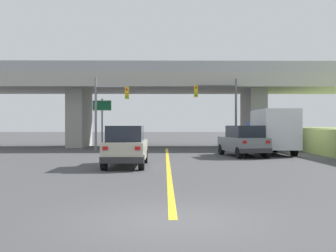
{
  "coord_description": "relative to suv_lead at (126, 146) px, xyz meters",
  "views": [
    {
      "loc": [
        -0.18,
        -8.81,
        2.06
      ],
      "look_at": [
        0.1,
        25.47,
        1.97
      ],
      "focal_mm": 43.65,
      "sensor_mm": 36.0,
      "label": 1
    }
  ],
  "objects": [
    {
      "name": "suv_lead",
      "position": [
        0.0,
        0.0,
        0.0
      ],
      "size": [
        1.96,
        4.64,
        2.02
      ],
      "color": "#B7B29E",
      "rests_on": "ground"
    },
    {
      "name": "box_truck",
      "position": [
        9.42,
        8.43,
        0.61
      ],
      "size": [
        2.33,
        6.7,
        3.11
      ],
      "color": "navy",
      "rests_on": "ground"
    },
    {
      "name": "overpass_bridge",
      "position": [
        2.09,
        18.5,
        4.41
      ],
      "size": [
        35.3,
        8.58,
        7.5
      ],
      "color": "#A8A59E",
      "rests_on": "ground"
    },
    {
      "name": "lane_divider_stripe",
      "position": [
        2.09,
        2.08,
        -1.01
      ],
      "size": [
        0.2,
        26.88,
        0.01
      ],
      "primitive_type": "cube",
      "color": "yellow",
      "rests_on": "ground"
    },
    {
      "name": "traffic_signal_nearside",
      "position": [
        6.65,
        13.51,
        2.8
      ],
      "size": [
        3.56,
        0.36,
        5.87
      ],
      "color": "#56595E",
      "rests_on": "ground"
    },
    {
      "name": "suv_crossing",
      "position": [
        7.04,
        6.39,
        0.0
      ],
      "size": [
        2.78,
        4.84,
        2.02
      ],
      "rotation": [
        0.0,
        0.0,
        0.18
      ],
      "color": "slate",
      "rests_on": "ground"
    },
    {
      "name": "ground",
      "position": [
        2.09,
        18.5,
        -1.01
      ],
      "size": [
        160.0,
        160.0,
        0.0
      ],
      "primitive_type": "plane",
      "color": "#424244"
    },
    {
      "name": "highway_sign",
      "position": [
        -3.74,
        16.66,
        2.26
      ],
      "size": [
        1.7,
        0.17,
        4.44
      ],
      "color": "slate",
      "rests_on": "ground"
    },
    {
      "name": "traffic_signal_farside",
      "position": [
        -2.77,
        12.66,
        2.67
      ],
      "size": [
        2.76,
        0.36,
        5.9
      ],
      "color": "slate",
      "rests_on": "ground"
    }
  ]
}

